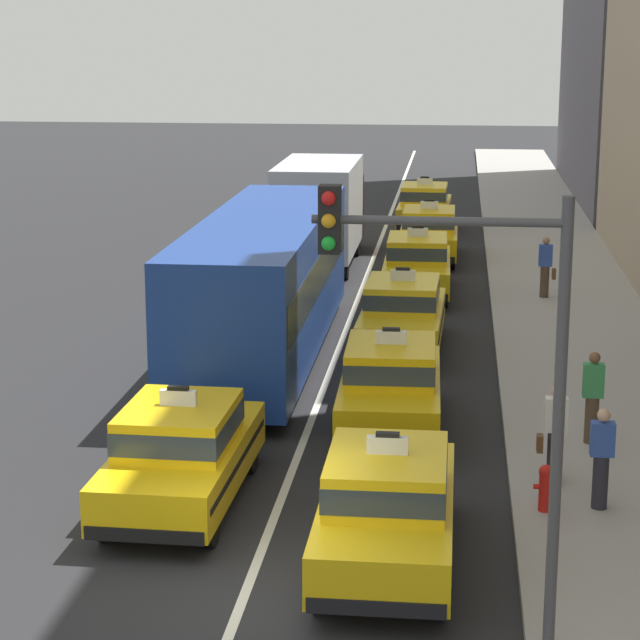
# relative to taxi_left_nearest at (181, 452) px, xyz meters

# --- Properties ---
(ground_plane) EXTENTS (160.00, 160.00, 0.00)m
(ground_plane) POSITION_rel_taxi_left_nearest_xyz_m (1.49, -3.08, -0.88)
(ground_plane) COLOR #232326
(lane_stripe_left_right) EXTENTS (0.14, 80.00, 0.01)m
(lane_stripe_left_right) POSITION_rel_taxi_left_nearest_xyz_m (1.49, 16.92, -0.87)
(lane_stripe_left_right) COLOR silver
(lane_stripe_left_right) RESTS_ON ground
(sidewalk_curb) EXTENTS (4.00, 90.00, 0.15)m
(sidewalk_curb) POSITION_rel_taxi_left_nearest_xyz_m (7.09, 11.92, -0.80)
(sidewalk_curb) COLOR #9E9993
(sidewalk_curb) RESTS_ON ground
(taxi_left_nearest) EXTENTS (1.91, 4.60, 1.96)m
(taxi_left_nearest) POSITION_rel_taxi_left_nearest_xyz_m (0.00, 0.00, 0.00)
(taxi_left_nearest) COLOR black
(taxi_left_nearest) RESTS_ON ground
(bus_left_second) EXTENTS (2.54, 11.21, 3.22)m
(bus_left_second) POSITION_rel_taxi_left_nearest_xyz_m (-0.05, 8.72, 0.94)
(bus_left_second) COLOR black
(bus_left_second) RESTS_ON ground
(box_truck_left_third) EXTENTS (2.31, 6.96, 3.27)m
(box_truck_left_third) POSITION_rel_taxi_left_nearest_xyz_m (-0.07, 20.28, 0.90)
(box_truck_left_third) COLOR black
(box_truck_left_third) RESTS_ON ground
(taxi_right_nearest) EXTENTS (1.82, 4.56, 1.96)m
(taxi_right_nearest) POSITION_rel_taxi_left_nearest_xyz_m (3.29, -1.84, 0.00)
(taxi_right_nearest) COLOR black
(taxi_right_nearest) RESTS_ON ground
(taxi_right_second) EXTENTS (1.91, 4.60, 1.96)m
(taxi_right_second) POSITION_rel_taxi_left_nearest_xyz_m (3.01, 4.12, 0.00)
(taxi_right_second) COLOR black
(taxi_right_second) RESTS_ON ground
(taxi_right_third) EXTENTS (1.91, 4.59, 1.96)m
(taxi_right_third) POSITION_rel_taxi_left_nearest_xyz_m (2.95, 9.89, 0.00)
(taxi_right_third) COLOR black
(taxi_right_third) RESTS_ON ground
(taxi_right_fourth) EXTENTS (1.87, 4.58, 1.96)m
(taxi_right_fourth) POSITION_rel_taxi_left_nearest_xyz_m (3.08, 15.96, 0.00)
(taxi_right_fourth) COLOR black
(taxi_right_fourth) RESTS_ON ground
(taxi_right_fifth) EXTENTS (1.83, 4.57, 1.96)m
(taxi_right_fifth) POSITION_rel_taxi_left_nearest_xyz_m (3.26, 21.32, 0.00)
(taxi_right_fifth) COLOR black
(taxi_right_fifth) RESTS_ON ground
(taxi_right_sixth) EXTENTS (1.93, 4.60, 1.96)m
(taxi_right_sixth) POSITION_rel_taxi_left_nearest_xyz_m (2.94, 27.44, 0.00)
(taxi_right_sixth) COLOR black
(taxi_right_sixth) RESTS_ON ground
(pedestrian_near_crosswalk) EXTENTS (0.47, 0.24, 1.65)m
(pedestrian_near_crosswalk) POSITION_rel_taxi_left_nearest_xyz_m (6.54, 15.41, 0.10)
(pedestrian_near_crosswalk) COLOR #473828
(pedestrian_near_crosswalk) RESTS_ON sidewalk_curb
(pedestrian_mid_block) EXTENTS (0.47, 0.24, 1.61)m
(pedestrian_mid_block) POSITION_rel_taxi_left_nearest_xyz_m (5.78, 1.31, 0.07)
(pedestrian_mid_block) COLOR #23232D
(pedestrian_mid_block) RESTS_ON sidewalk_curb
(pedestrian_by_storefront) EXTENTS (0.36, 0.24, 1.57)m
(pedestrian_by_storefront) POSITION_rel_taxi_left_nearest_xyz_m (6.40, 0.23, 0.07)
(pedestrian_by_storefront) COLOR #23232D
(pedestrian_by_storefront) RESTS_ON sidewalk_curb
(pedestrian_trailing) EXTENTS (0.36, 0.24, 1.65)m
(pedestrian_trailing) POSITION_rel_taxi_left_nearest_xyz_m (6.58, 3.30, 0.11)
(pedestrian_trailing) COLOR #473828
(pedestrian_trailing) RESTS_ON sidewalk_curb
(fire_hydrant) EXTENTS (0.36, 0.22, 0.73)m
(fire_hydrant) POSITION_rel_taxi_left_nearest_xyz_m (5.57, 0.02, -0.33)
(fire_hydrant) COLOR red
(fire_hydrant) RESTS_ON sidewalk_curb
(traffic_light_pole) EXTENTS (2.87, 0.33, 5.58)m
(traffic_light_pole) POSITION_rel_taxi_left_nearest_xyz_m (4.38, -4.28, 2.94)
(traffic_light_pole) COLOR #47474C
(traffic_light_pole) RESTS_ON ground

